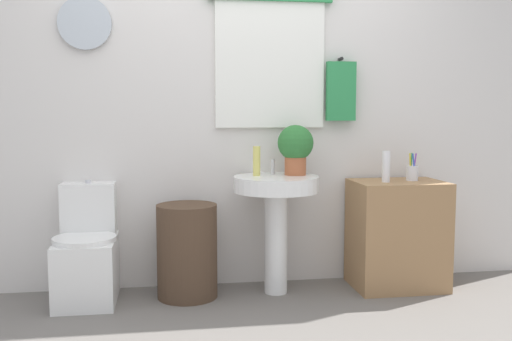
% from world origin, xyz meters
% --- Properties ---
extents(back_wall, '(4.40, 0.18, 2.60)m').
position_xyz_m(back_wall, '(0.00, 1.15, 1.31)').
color(back_wall, silver).
rests_on(back_wall, ground_plane).
extents(toilet, '(0.38, 0.51, 0.75)m').
position_xyz_m(toilet, '(-0.98, 0.88, 0.29)').
color(toilet, white).
rests_on(toilet, ground_plane).
extents(laundry_hamper, '(0.38, 0.38, 0.60)m').
position_xyz_m(laundry_hamper, '(-0.36, 0.85, 0.30)').
color(laundry_hamper, '#4C3828').
rests_on(laundry_hamper, ground_plane).
extents(pedestal_sink, '(0.55, 0.55, 0.77)m').
position_xyz_m(pedestal_sink, '(0.22, 0.85, 0.59)').
color(pedestal_sink, white).
rests_on(pedestal_sink, ground_plane).
extents(faucet, '(0.03, 0.03, 0.10)m').
position_xyz_m(faucet, '(0.22, 0.97, 0.82)').
color(faucet, silver).
rests_on(faucet, pedestal_sink).
extents(wooden_cabinet, '(0.60, 0.44, 0.72)m').
position_xyz_m(wooden_cabinet, '(1.05, 0.85, 0.36)').
color(wooden_cabinet, '#9E754C').
rests_on(wooden_cabinet, ground_plane).
extents(soap_bottle, '(0.05, 0.05, 0.19)m').
position_xyz_m(soap_bottle, '(0.10, 0.90, 0.87)').
color(soap_bottle, '#DBD166').
rests_on(soap_bottle, pedestal_sink).
extents(potted_plant, '(0.24, 0.24, 0.33)m').
position_xyz_m(potted_plant, '(0.36, 0.91, 0.96)').
color(potted_plant, '#AD5B38').
rests_on(potted_plant, pedestal_sink).
extents(lotion_bottle, '(0.05, 0.05, 0.21)m').
position_xyz_m(lotion_bottle, '(0.95, 0.81, 0.83)').
color(lotion_bottle, white).
rests_on(lotion_bottle, wooden_cabinet).
extents(toothbrush_cup, '(0.08, 0.08, 0.19)m').
position_xyz_m(toothbrush_cup, '(1.16, 0.87, 0.78)').
color(toothbrush_cup, silver).
rests_on(toothbrush_cup, wooden_cabinet).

